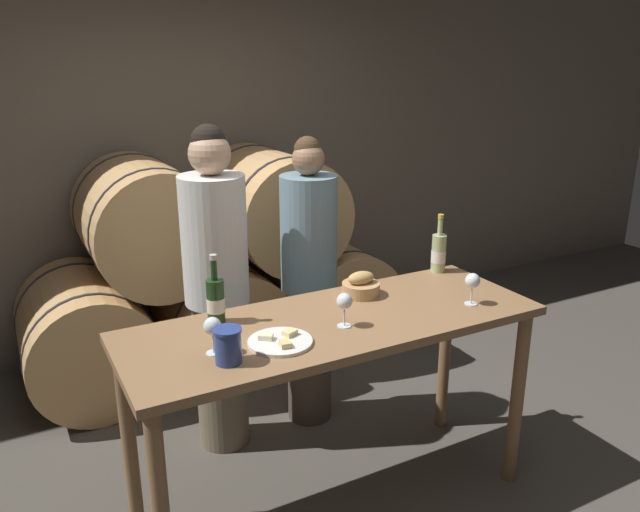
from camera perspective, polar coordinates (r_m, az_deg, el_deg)
ground_plane at (r=3.21m, az=1.21°, el=-21.43°), size 10.00×10.00×0.00m
stone_wall_back at (r=4.57m, az=-12.75°, el=12.02°), size 10.00×0.12×3.20m
barrel_stack at (r=4.21m, az=-9.64°, el=-1.57°), size 2.46×0.95×1.44m
tasting_table at (r=2.77m, az=1.32°, el=-8.25°), size 1.85×0.67×0.95m
person_left at (r=3.24m, az=-9.40°, el=-3.09°), size 0.33×0.33×1.73m
person_right at (r=3.45m, az=-1.01°, el=-2.43°), size 0.31×0.31×1.64m
wine_bottle_red at (r=2.68m, az=-9.53°, el=-4.03°), size 0.08×0.08×0.30m
wine_bottle_white at (r=3.32m, az=10.79°, el=0.31°), size 0.08×0.08×0.31m
blue_crock at (r=2.35m, az=-8.41°, el=-8.00°), size 0.11×0.11×0.14m
bread_basket at (r=2.97m, az=3.76°, el=-2.77°), size 0.18×0.18×0.12m
cheese_plate at (r=2.50m, az=-3.66°, el=-7.79°), size 0.26×0.26×0.04m
wine_glass_far_left at (r=2.41m, az=-9.81°, el=-6.44°), size 0.07×0.07×0.15m
wine_glass_left at (r=2.60m, az=2.20°, el=-4.25°), size 0.07×0.07×0.15m
wine_glass_center at (r=2.91m, az=13.77°, el=-2.30°), size 0.07×0.07×0.15m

